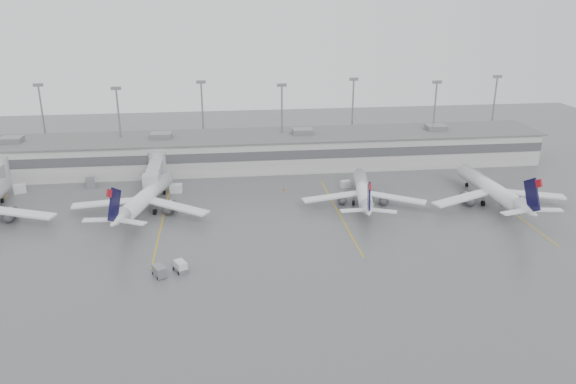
{
  "coord_description": "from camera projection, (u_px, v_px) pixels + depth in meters",
  "views": [
    {
      "loc": [
        -5.42,
        -78.7,
        42.13
      ],
      "look_at": [
        7.15,
        24.0,
        5.0
      ],
      "focal_mm": 35.0,
      "sensor_mm": 36.0,
      "label": 1
    }
  ],
  "objects": [
    {
      "name": "jet_bridge_right",
      "position": [
        156.0,
        170.0,
        127.44
      ],
      "size": [
        4.0,
        17.2,
        7.0
      ],
      "color": "#9DA0A2",
      "rests_on": "ground"
    },
    {
      "name": "gse_loader",
      "position": [
        90.0,
        183.0,
        127.66
      ],
      "size": [
        2.69,
        3.56,
        1.98
      ],
      "primitive_type": "cube",
      "rotation": [
        0.0,
        0.0,
        0.24
      ],
      "color": "slate",
      "rests_on": "ground"
    },
    {
      "name": "cone_b",
      "position": [
        136.0,
        212.0,
        112.77
      ],
      "size": [
        0.39,
        0.39,
        0.62
      ],
      "primitive_type": "cone",
      "color": "#EE3705",
      "rests_on": "ground"
    },
    {
      "name": "gse_uld_a",
      "position": [
        19.0,
        189.0,
        124.04
      ],
      "size": [
        3.05,
        2.6,
        1.83
      ],
      "primitive_type": "cube",
      "rotation": [
        0.0,
        0.0,
        0.4
      ],
      "color": "silver",
      "rests_on": "ground"
    },
    {
      "name": "jet_mid_left",
      "position": [
        144.0,
        198.0,
        111.91
      ],
      "size": [
        27.31,
        31.04,
        10.27
      ],
      "rotation": [
        0.0,
        0.0,
        -0.27
      ],
      "color": "white",
      "rests_on": "ground"
    },
    {
      "name": "terminal",
      "position": [
        243.0,
        151.0,
        141.14
      ],
      "size": [
        152.0,
        17.0,
        9.45
      ],
      "color": "#9F9F9A",
      "rests_on": "ground"
    },
    {
      "name": "jet_far_right",
      "position": [
        493.0,
        190.0,
        116.44
      ],
      "size": [
        29.09,
        32.65,
        10.56
      ],
      "rotation": [
        0.0,
        0.0,
        0.05
      ],
      "color": "white",
      "rests_on": "ground"
    },
    {
      "name": "gse_uld_b",
      "position": [
        176.0,
        188.0,
        124.19
      ],
      "size": [
        2.7,
        1.83,
        1.89
      ],
      "primitive_type": "cube",
      "rotation": [
        0.0,
        0.0,
        -0.02
      ],
      "color": "silver",
      "rests_on": "ground"
    },
    {
      "name": "baggage_cart",
      "position": [
        159.0,
        271.0,
        87.66
      ],
      "size": [
        2.57,
        3.07,
        1.72
      ],
      "rotation": [
        0.0,
        0.0,
        0.47
      ],
      "color": "slate",
      "rests_on": "ground"
    },
    {
      "name": "jet_mid_right",
      "position": [
        363.0,
        192.0,
        116.45
      ],
      "size": [
        25.29,
        28.58,
        9.3
      ],
      "rotation": [
        0.0,
        0.0,
        -0.17
      ],
      "color": "white",
      "rests_on": "ground"
    },
    {
      "name": "baggage_tug",
      "position": [
        181.0,
        267.0,
        89.22
      ],
      "size": [
        2.71,
        3.18,
        1.75
      ],
      "rotation": [
        0.0,
        0.0,
        0.47
      ],
      "color": "silver",
      "rests_on": "ground"
    },
    {
      "name": "ground",
      "position": [
        262.0,
        275.0,
        88.38
      ],
      "size": [
        260.0,
        260.0,
        0.0
      ],
      "primitive_type": "plane",
      "color": "#525255",
      "rests_on": "ground"
    },
    {
      "name": "cone_d",
      "position": [
        461.0,
        195.0,
        121.66
      ],
      "size": [
        0.42,
        0.42,
        0.66
      ],
      "primitive_type": "cone",
      "color": "#EE3705",
      "rests_on": "ground"
    },
    {
      "name": "stand_markings",
      "position": [
        252.0,
        217.0,
        110.8
      ],
      "size": [
        105.25,
        40.0,
        0.01
      ],
      "color": "#C5960B",
      "rests_on": "ground"
    },
    {
      "name": "light_masts",
      "position": [
        242.0,
        116.0,
        143.88
      ],
      "size": [
        142.4,
        8.0,
        20.6
      ],
      "color": "gray",
      "rests_on": "ground"
    },
    {
      "name": "gse_uld_c",
      "position": [
        346.0,
        184.0,
        127.53
      ],
      "size": [
        2.45,
        1.91,
        1.54
      ],
      "primitive_type": "cube",
      "rotation": [
        0.0,
        0.0,
        0.23
      ],
      "color": "silver",
      "rests_on": "ground"
    },
    {
      "name": "cone_c",
      "position": [
        284.0,
        189.0,
        125.53
      ],
      "size": [
        0.42,
        0.42,
        0.67
      ],
      "primitive_type": "cone",
      "color": "#EE3705",
      "rests_on": "ground"
    }
  ]
}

